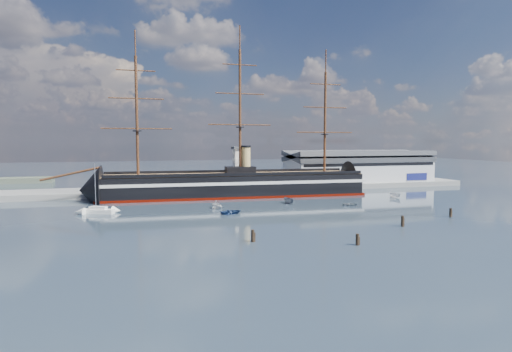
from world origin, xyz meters
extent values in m
plane|color=#1E2E40|center=(0.00, 40.00, 0.00)|extent=(600.00, 600.00, 0.00)
cube|color=slate|center=(10.00, 76.00, 0.00)|extent=(180.00, 18.00, 2.00)
cube|color=#B7BABC|center=(58.00, 80.00, 7.00)|extent=(62.00, 20.00, 10.00)
cube|color=#3F4247|center=(58.00, 80.00, 12.60)|extent=(63.00, 21.00, 2.00)
cube|color=silver|center=(3.00, 73.00, 9.00)|extent=(4.00, 4.00, 14.00)
cube|color=#3F4247|center=(3.00, 73.00, 16.50)|extent=(5.00, 5.00, 1.00)
cube|color=black|center=(-2.05, 60.00, 4.00)|extent=(88.83, 21.52, 7.00)
cube|color=silver|center=(-2.05, 60.00, 5.20)|extent=(90.84, 21.88, 1.00)
cube|color=#4F0800|center=(-2.05, 60.00, 0.35)|extent=(90.84, 21.84, 0.90)
cone|color=black|center=(-48.55, 60.00, 3.70)|extent=(14.96, 16.53, 15.68)
cone|color=black|center=(44.45, 60.00, 3.70)|extent=(11.97, 16.34, 15.68)
cube|color=brown|center=(-2.05, 60.00, 7.60)|extent=(88.75, 20.24, 0.40)
cube|color=black|center=(-0.05, 60.00, 9.00)|extent=(10.36, 6.62, 2.50)
cylinder|color=tan|center=(1.95, 60.00, 12.50)|extent=(3.20, 3.20, 9.00)
cylinder|color=#381E0F|center=(-54.05, 60.00, 9.00)|extent=(17.76, 1.82, 4.43)
cylinder|color=#381E0F|center=(-34.05, 60.00, 26.80)|extent=(0.90, 0.90, 38.00)
cylinder|color=#381E0F|center=(-0.05, 60.00, 28.80)|extent=(0.90, 0.90, 42.00)
cylinder|color=#381E0F|center=(31.95, 60.00, 25.80)|extent=(0.90, 0.90, 36.00)
cube|color=white|center=(-45.06, 36.57, 0.55)|extent=(8.55, 5.60, 1.10)
cube|color=white|center=(-45.06, 36.57, 1.43)|extent=(4.75, 3.42, 0.88)
cylinder|color=#B2B2B7|center=(-45.61, 36.57, 7.17)|extent=(0.18, 0.18, 12.14)
imported|color=navy|center=(-11.65, 25.77, 0.00)|extent=(2.10, 3.76, 1.66)
imported|color=slate|center=(9.61, 38.41, 0.00)|extent=(6.09, 3.12, 2.32)
imported|color=silver|center=(-13.57, 35.46, 0.00)|extent=(7.44, 5.68, 2.51)
imported|color=slate|center=(25.22, 29.12, 0.00)|extent=(2.54, 2.74, 1.25)
imported|color=white|center=(49.04, 41.00, 0.00)|extent=(5.74, 3.62, 2.16)
cylinder|color=black|center=(-15.30, -5.94, 0.00)|extent=(0.64, 0.64, 3.07)
cylinder|color=black|center=(2.25, -14.06, 0.00)|extent=(0.64, 0.64, 2.84)
cylinder|color=black|center=(20.76, -1.85, 0.00)|extent=(0.64, 0.64, 3.15)
cylinder|color=black|center=(40.08, 5.19, 0.00)|extent=(0.64, 0.64, 2.89)
camera|label=1|loc=(-38.13, -82.06, 19.03)|focal=30.00mm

